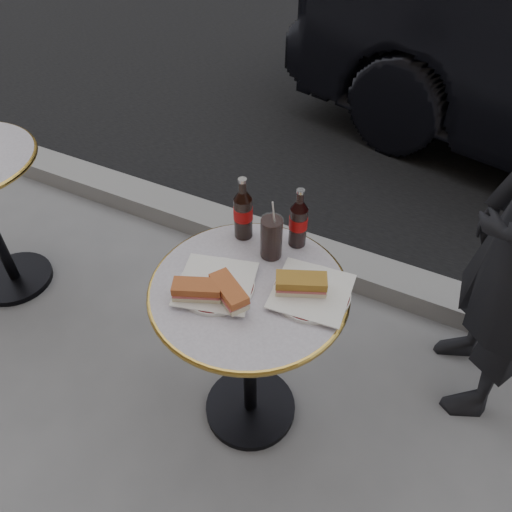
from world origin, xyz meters
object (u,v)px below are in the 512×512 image
at_px(plate_right, 311,293).
at_px(cola_bottle_left, 243,208).
at_px(cola_bottle_right, 299,218).
at_px(cola_glass, 271,237).
at_px(plate_left, 216,285).
at_px(bistro_table, 250,356).

distance_m(plate_right, cola_bottle_left, 0.36).
height_order(cola_bottle_right, cola_glass, cola_bottle_right).
distance_m(plate_left, plate_right, 0.29).
bearing_deg(bistro_table, cola_bottle_left, 121.51).
xyz_separation_m(plate_left, cola_glass, (0.09, 0.21, 0.07)).
height_order(plate_right, cola_bottle_right, cola_bottle_right).
height_order(bistro_table, plate_right, plate_right).
xyz_separation_m(cola_bottle_left, cola_bottle_right, (0.18, 0.04, -0.01)).
relative_size(plate_right, cola_glass, 1.58).
bearing_deg(cola_glass, bistro_table, -89.62).
bearing_deg(plate_left, plate_right, 20.76).
relative_size(cola_bottle_left, cola_bottle_right, 1.05).
bearing_deg(bistro_table, plate_left, -152.84).
height_order(bistro_table, plate_left, plate_left).
xyz_separation_m(plate_right, cola_bottle_left, (-0.31, 0.15, 0.11)).
bearing_deg(cola_glass, plate_right, -29.03).
distance_m(bistro_table, cola_bottle_left, 0.54).
bearing_deg(cola_bottle_right, bistro_table, -101.86).
xyz_separation_m(cola_bottle_right, cola_glass, (-0.05, -0.09, -0.03)).
height_order(plate_left, cola_bottle_left, cola_bottle_left).
distance_m(plate_right, cola_glass, 0.22).
distance_m(bistro_table, plate_left, 0.39).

